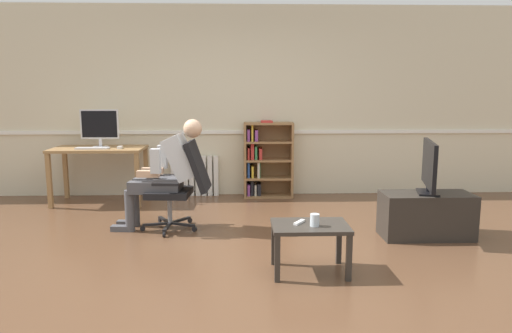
% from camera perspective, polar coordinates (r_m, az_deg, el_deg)
% --- Properties ---
extents(ground_plane, '(18.00, 18.00, 0.00)m').
position_cam_1_polar(ground_plane, '(4.51, -1.55, -10.61)').
color(ground_plane, brown).
extents(back_wall, '(12.00, 0.13, 2.70)m').
position_cam_1_polar(back_wall, '(6.89, -1.79, 7.76)').
color(back_wall, beige).
rests_on(back_wall, ground_plane).
extents(computer_desk, '(1.21, 0.67, 0.76)m').
position_cam_1_polar(computer_desk, '(6.72, -18.38, 1.27)').
color(computer_desk, '#9E7547').
rests_on(computer_desk, ground_plane).
extents(imac_monitor, '(0.51, 0.14, 0.51)m').
position_cam_1_polar(imac_monitor, '(6.75, -18.31, 4.70)').
color(imac_monitor, silver).
rests_on(imac_monitor, computer_desk).
extents(keyboard, '(0.43, 0.12, 0.02)m').
position_cam_1_polar(keyboard, '(6.58, -19.10, 2.10)').
color(keyboard, silver).
rests_on(keyboard, computer_desk).
extents(computer_mouse, '(0.06, 0.10, 0.03)m').
position_cam_1_polar(computer_mouse, '(6.51, -16.06, 2.22)').
color(computer_mouse, white).
rests_on(computer_mouse, computer_desk).
extents(bookshelf, '(0.70, 0.29, 1.09)m').
position_cam_1_polar(bookshelf, '(6.76, 1.05, 0.76)').
color(bookshelf, olive).
rests_on(bookshelf, ground_plane).
extents(radiator, '(0.68, 0.08, 0.58)m').
position_cam_1_polar(radiator, '(6.92, -7.38, -1.12)').
color(radiator, white).
rests_on(radiator, ground_plane).
extents(office_chair, '(0.78, 0.62, 0.98)m').
position_cam_1_polar(office_chair, '(5.23, -8.88, -1.90)').
color(office_chair, black).
rests_on(office_chair, ground_plane).
extents(person_seated, '(1.01, 0.41, 1.22)m').
position_cam_1_polar(person_seated, '(5.25, -10.76, -0.55)').
color(person_seated, '#4C4C51').
rests_on(person_seated, ground_plane).
extents(tv_stand, '(0.93, 0.42, 0.47)m').
position_cam_1_polar(tv_stand, '(5.26, 19.81, -5.55)').
color(tv_stand, '#2D2823').
rests_on(tv_stand, ground_plane).
extents(tv_screen, '(0.27, 0.78, 0.54)m').
position_cam_1_polar(tv_screen, '(5.16, 20.14, 0.02)').
color(tv_screen, black).
rests_on(tv_screen, tv_stand).
extents(coffee_table, '(0.64, 0.45, 0.42)m').
position_cam_1_polar(coffee_table, '(4.03, 6.52, -7.86)').
color(coffee_table, '#332D28').
rests_on(coffee_table, ground_plane).
extents(drinking_glass, '(0.08, 0.08, 0.10)m').
position_cam_1_polar(drinking_glass, '(3.95, 7.08, -6.41)').
color(drinking_glass, silver).
rests_on(drinking_glass, coffee_table).
extents(spare_remote, '(0.11, 0.14, 0.02)m').
position_cam_1_polar(spare_remote, '(4.03, 5.24, -6.69)').
color(spare_remote, white).
rests_on(spare_remote, coffee_table).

